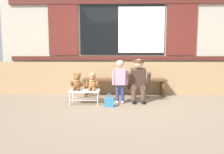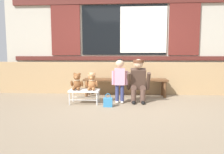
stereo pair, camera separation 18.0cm
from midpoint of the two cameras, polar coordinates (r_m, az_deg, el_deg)
name	(u,v)px [view 1 (the left image)]	position (r m, az deg, el deg)	size (l,w,h in m)	color
ground_plane	(124,106)	(4.15, 2.22, -8.25)	(60.00, 60.00, 0.00)	#84725B
brick_low_wall	(122,78)	(5.48, 1.95, -0.24)	(6.84, 0.25, 0.85)	tan
shop_facade	(122,32)	(6.00, 1.97, 12.57)	(6.98, 0.26, 3.39)	#B7B2A3
wooden_bench_long	(124,81)	(5.12, 2.46, -1.27)	(2.10, 0.40, 0.44)	brown
small_display_bench	(85,91)	(4.36, -8.89, -4.04)	(0.64, 0.36, 0.30)	silver
teddy_bear_plain	(77,82)	(4.37, -11.00, -1.45)	(0.28, 0.26, 0.36)	brown
teddy_bear_with_hat	(92,82)	(4.31, -6.84, -1.36)	(0.28, 0.27, 0.36)	#A86B3D
child_standing	(120,76)	(4.33, 1.10, 0.31)	(0.35, 0.18, 0.96)	navy
adult_crouching	(139,81)	(4.46, 6.38, -1.00)	(0.50, 0.49, 0.95)	brown
handbag_on_ground	(109,102)	(4.09, -2.14, -7.08)	(0.18, 0.11, 0.27)	teal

